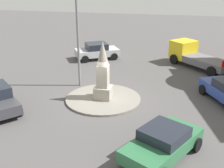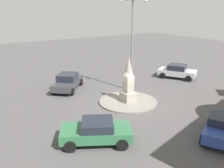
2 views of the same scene
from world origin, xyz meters
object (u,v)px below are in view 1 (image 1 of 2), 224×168
object	(u,v)px
monument	(103,74)
car_silver_parked_right	(97,51)
streetlamp	(77,12)
truck_yellow_waiting	(195,56)
car_green_near_island	(163,142)

from	to	relation	value
monument	car_silver_parked_right	size ratio (longest dim) A/B	0.85
streetlamp	car_silver_parked_right	world-z (taller)	streetlamp
streetlamp	truck_yellow_waiting	xyz separation A→B (m)	(-8.02, -6.25, -4.10)
monument	truck_yellow_waiting	world-z (taller)	monument
car_green_near_island	monument	bearing A→B (deg)	-53.02
streetlamp	car_silver_parked_right	size ratio (longest dim) A/B	1.97
monument	streetlamp	distance (m)	4.41
car_green_near_island	car_silver_parked_right	size ratio (longest dim) A/B	1.02
car_green_near_island	truck_yellow_waiting	distance (m)	13.49
car_green_near_island	car_silver_parked_right	bearing A→B (deg)	-64.41
car_silver_parked_right	car_green_near_island	bearing A→B (deg)	115.59
monument	streetlamp	world-z (taller)	streetlamp
truck_yellow_waiting	car_silver_parked_right	bearing A→B (deg)	-2.85
car_silver_parked_right	truck_yellow_waiting	distance (m)	8.60
monument	car_green_near_island	size ratio (longest dim) A/B	0.84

